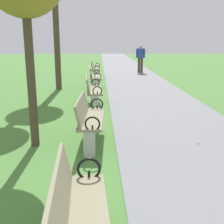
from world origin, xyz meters
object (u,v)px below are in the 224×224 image
object	(u,v)px
park_bench_5	(94,77)
pedestrian_walking	(141,57)
park_bench_2	(78,219)
park_bench_4	(93,90)
park_bench_6	(95,69)
park_bench_3	(89,118)

from	to	relation	value
park_bench_5	pedestrian_walking	world-z (taller)	pedestrian_walking
park_bench_2	pedestrian_walking	bearing A→B (deg)	79.98
park_bench_4	park_bench_5	size ratio (longest dim) A/B	1.00
park_bench_5	park_bench_6	bearing A→B (deg)	90.00
park_bench_4	park_bench_5	world-z (taller)	same
park_bench_2	park_bench_5	size ratio (longest dim) A/B	1.00
park_bench_4	park_bench_5	xyz separation A→B (m)	(0.00, 3.13, 0.00)
park_bench_3	park_bench_6	distance (m)	9.34
pedestrian_walking	park_bench_2	bearing A→B (deg)	-100.02
park_bench_5	park_bench_2	bearing A→B (deg)	-90.00
park_bench_6	pedestrian_walking	size ratio (longest dim) A/B	0.99
park_bench_4	park_bench_6	size ratio (longest dim) A/B	1.01
park_bench_2	park_bench_5	distance (m)	9.57
park_bench_3	pedestrian_walking	size ratio (longest dim) A/B	1.00
park_bench_6	park_bench_4	bearing A→B (deg)	-90.00
park_bench_2	park_bench_3	world-z (taller)	same
park_bench_6	pedestrian_walking	world-z (taller)	pedestrian_walking
park_bench_2	park_bench_4	xyz separation A→B (m)	(-0.00, 6.44, 0.00)
park_bench_4	park_bench_6	bearing A→B (deg)	90.00
park_bench_2	park_bench_6	distance (m)	12.61
park_bench_3	park_bench_4	world-z (taller)	same
park_bench_4	park_bench_6	xyz separation A→B (m)	(-0.00, 6.17, 0.00)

